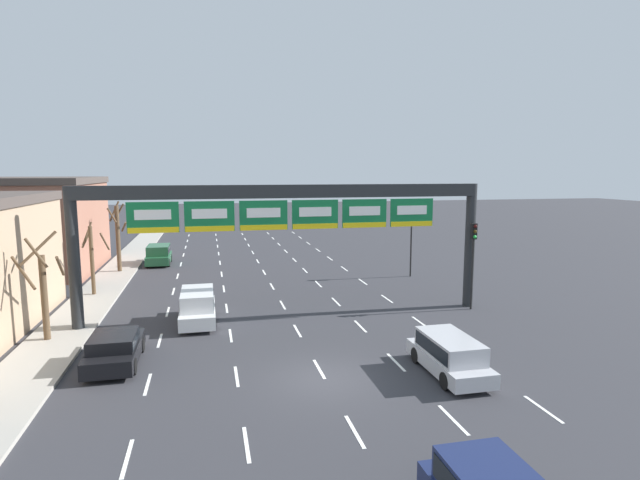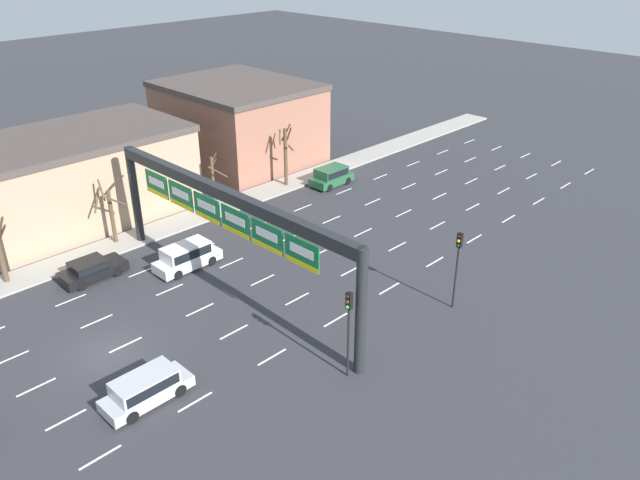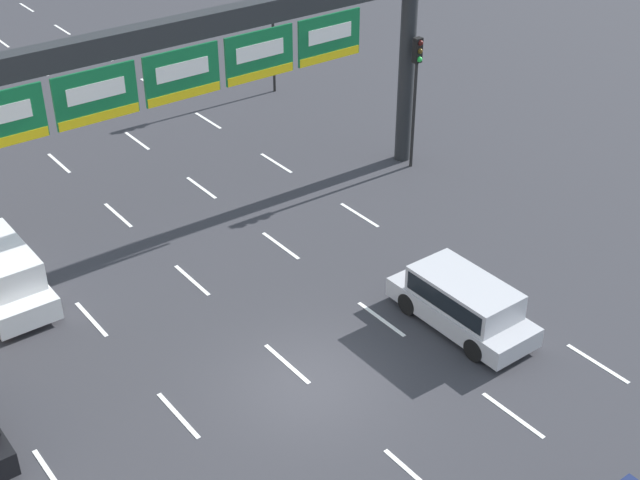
{
  "view_description": "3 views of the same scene",
  "coord_description": "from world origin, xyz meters",
  "views": [
    {
      "loc": [
        -4.2,
        -17.77,
        7.92
      ],
      "look_at": [
        1.65,
        8.14,
        4.26
      ],
      "focal_mm": 28.0,
      "sensor_mm": 36.0,
      "label": 1
    },
    {
      "loc": [
        27.53,
        -11.49,
        20.77
      ],
      "look_at": [
        2.84,
        13.49,
        3.06
      ],
      "focal_mm": 35.0,
      "sensor_mm": 36.0,
      "label": 2
    },
    {
      "loc": [
        -10.49,
        -14.27,
        15.17
      ],
      "look_at": [
        2.87,
        3.32,
        1.68
      ],
      "focal_mm": 50.0,
      "sensor_mm": 36.0,
      "label": 3
    }
  ],
  "objects": [
    {
      "name": "traffic_light_mid_block",
      "position": [
        10.53,
        7.7,
        3.55
      ],
      "size": [
        0.3,
        0.35,
        5.0
      ],
      "color": "black",
      "rests_on": "ground_plane"
    },
    {
      "name": "tree_bare_third",
      "position": [
        -11.42,
        15.75,
        2.59
      ],
      "size": [
        1.54,
        1.74,
        4.59
      ],
      "color": "brown",
      "rests_on": "sidewalk_left"
    },
    {
      "name": "sidewalk_left",
      "position": [
        -11.3,
        0.0,
        0.07
      ],
      "size": [
        2.8,
        110.0,
        0.15
      ],
      "color": "#A8A399",
      "rests_on": "ground_plane"
    },
    {
      "name": "sign_gantry",
      "position": [
        0.0,
        8.38,
        5.71
      ],
      "size": [
        21.98,
        0.7,
        7.23
      ],
      "color": "#232628",
      "rests_on": "ground_plane"
    },
    {
      "name": "building_far",
      "position": [
        -20.02,
        25.3,
        3.75
      ],
      "size": [
        14.12,
        11.69,
        7.47
      ],
      "color": "#9E6651",
      "rests_on": "ground_plane"
    },
    {
      "name": "car_black",
      "position": [
        -8.1,
        3.26,
        0.73
      ],
      "size": [
        1.93,
        4.21,
        1.36
      ],
      "color": "black",
      "rests_on": "ground_plane"
    },
    {
      "name": "traffic_light_near_gantry",
      "position": [
        10.71,
        17.0,
        3.56
      ],
      "size": [
        0.3,
        0.35,
        5.02
      ],
      "color": "black",
      "rests_on": "ground_plane"
    },
    {
      "name": "lane_dashes",
      "position": [
        0.0,
        13.5,
        0.0
      ],
      "size": [
        13.32,
        67.0,
        0.01
      ],
      "color": "white",
      "rests_on": "ground_plane"
    },
    {
      "name": "suv_white",
      "position": [
        -4.88,
        8.51,
        0.97
      ],
      "size": [
        1.83,
        4.56,
        1.74
      ],
      "color": "silver",
      "rests_on": "ground_plane"
    },
    {
      "name": "tree_bare_second",
      "position": [
        -11.73,
        6.93,
        2.64
      ],
      "size": [
        2.17,
        2.49,
        4.98
      ],
      "color": "brown",
      "rests_on": "sidewalk_left"
    },
    {
      "name": "tree_bare_closest",
      "position": [
        -11.11,
        23.35,
        3.05
      ],
      "size": [
        1.48,
        1.47,
        5.47
      ],
      "color": "brown",
      "rests_on": "sidewalk_left"
    },
    {
      "name": "suv_green",
      "position": [
        -8.42,
        26.32,
        0.94
      ],
      "size": [
        1.96,
        3.97,
        1.68
      ],
      "color": "#235B38",
      "rests_on": "ground_plane"
    },
    {
      "name": "suv_silver",
      "position": [
        4.89,
        -0.58,
        0.86
      ],
      "size": [
        1.79,
        4.41,
        1.53
      ],
      "color": "#B7B7BC",
      "rests_on": "ground_plane"
    },
    {
      "name": "ground_plane",
      "position": [
        0.0,
        0.0,
        0.0
      ],
      "size": [
        220.0,
        220.0,
        0.0
      ],
      "primitive_type": "plane",
      "color": "#333338"
    },
    {
      "name": "building_near",
      "position": [
        -18.01,
        7.82,
        3.39
      ],
      "size": [
        10.02,
        16.29,
        6.75
      ],
      "color": "tan",
      "rests_on": "ground_plane"
    }
  ]
}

